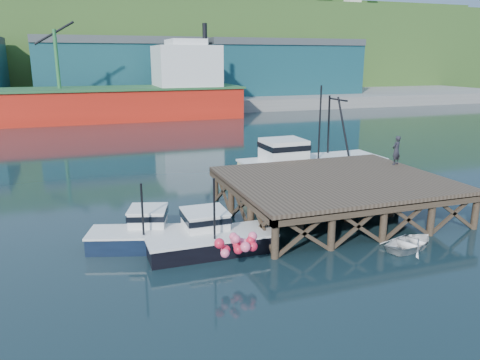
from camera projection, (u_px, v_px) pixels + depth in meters
name	position (u px, v px, depth m)	size (l,w,h in m)	color
ground	(244.00, 224.00, 25.39)	(300.00, 300.00, 0.00)	black
wharf	(336.00, 182.00, 26.48)	(12.00, 10.00, 2.62)	brown
far_quay	(120.00, 100.00, 89.06)	(160.00, 40.00, 2.00)	gray
warehouse_mid	(121.00, 71.00, 83.10)	(28.00, 16.00, 9.00)	#194854
warehouse_right	(276.00, 70.00, 92.69)	(30.00, 16.00, 9.00)	#194854
cargo_ship	(72.00, 98.00, 65.68)	(55.50, 10.00, 13.75)	red
hillside	(106.00, 48.00, 113.93)	(220.00, 50.00, 22.00)	#2D511E
boat_navy	(146.00, 233.00, 22.20)	(5.65, 3.71, 3.33)	black
boat_black	(210.00, 236.00, 21.76)	(5.96, 5.04, 3.68)	black
trawler	(309.00, 164.00, 33.30)	(10.38, 3.88, 6.91)	#EBE698
dinghy	(411.00, 242.00, 22.03)	(2.09, 2.92, 0.61)	white
dockworker	(396.00, 150.00, 29.65)	(0.68, 0.44, 1.85)	black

